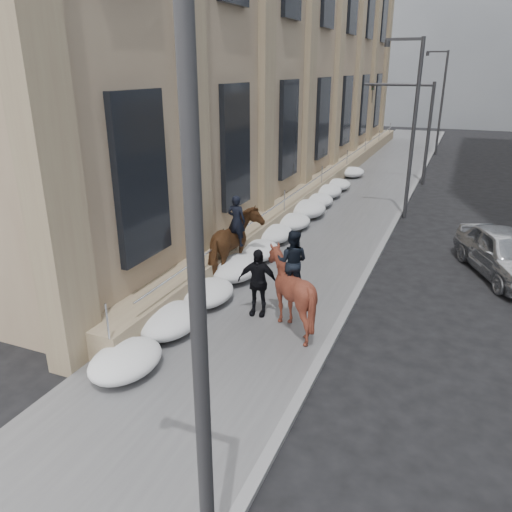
% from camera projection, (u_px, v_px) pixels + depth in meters
% --- Properties ---
extents(ground, '(140.00, 140.00, 0.00)m').
position_uv_depth(ground, '(219.00, 347.00, 12.91)').
color(ground, black).
rests_on(ground, ground).
extents(sidewalk, '(5.00, 80.00, 0.12)m').
position_uv_depth(sidewalk, '(323.00, 233.00, 21.51)').
color(sidewalk, '#4D4D4F').
rests_on(sidewalk, ground).
extents(curb, '(0.24, 80.00, 0.12)m').
position_uv_depth(curb, '(385.00, 241.00, 20.57)').
color(curb, slate).
rests_on(curb, ground).
extents(limestone_building, '(6.10, 44.00, 18.00)m').
position_uv_depth(limestone_building, '(289.00, 28.00, 28.87)').
color(limestone_building, '#8E755D').
rests_on(limestone_building, ground).
extents(bg_building_mid, '(30.00, 12.00, 28.00)m').
position_uv_depth(bg_building_mid, '(477.00, 1.00, 58.26)').
color(bg_building_mid, slate).
rests_on(bg_building_mid, ground).
extents(bg_building_far, '(24.00, 12.00, 20.00)m').
position_uv_depth(bg_building_far, '(400.00, 44.00, 73.63)').
color(bg_building_far, gray).
rests_on(bg_building_far, ground).
extents(streetlight_near, '(1.71, 0.24, 8.00)m').
position_uv_depth(streetlight_near, '(184.00, 295.00, 5.12)').
color(streetlight_near, '#2D2D30').
rests_on(streetlight_near, ground).
extents(streetlight_mid, '(1.71, 0.24, 8.00)m').
position_uv_depth(streetlight_mid, '(411.00, 119.00, 22.37)').
color(streetlight_mid, '#2D2D30').
rests_on(streetlight_mid, ground).
extents(streetlight_far, '(1.71, 0.24, 8.00)m').
position_uv_depth(streetlight_far, '(440.00, 97.00, 39.63)').
color(streetlight_far, '#2D2D30').
rests_on(streetlight_far, ground).
extents(traffic_signal, '(4.10, 0.22, 6.00)m').
position_uv_depth(traffic_signal, '(414.00, 117.00, 29.72)').
color(traffic_signal, '#2D2D30').
rests_on(traffic_signal, ground).
extents(snow_bank, '(1.70, 18.10, 0.76)m').
position_uv_depth(snow_bank, '(277.00, 233.00, 20.25)').
color(snow_bank, white).
rests_on(snow_bank, sidewalk).
extents(mounted_horse_left, '(1.19, 2.60, 2.75)m').
position_uv_depth(mounted_horse_left, '(235.00, 243.00, 16.63)').
color(mounted_horse_left, '#482A15').
rests_on(mounted_horse_left, sidewalk).
extents(mounted_horse_right, '(1.90, 2.10, 2.73)m').
position_uv_depth(mounted_horse_right, '(290.00, 288.00, 13.26)').
color(mounted_horse_right, '#4F2116').
rests_on(mounted_horse_right, sidewalk).
extents(pedestrian, '(1.21, 0.62, 1.97)m').
position_uv_depth(pedestrian, '(258.00, 282.00, 14.03)').
color(pedestrian, black).
rests_on(pedestrian, sidewalk).
extents(car_silver, '(3.71, 5.19, 1.64)m').
position_uv_depth(car_silver, '(505.00, 253.00, 17.04)').
color(car_silver, '#9D9FA4').
rests_on(car_silver, ground).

